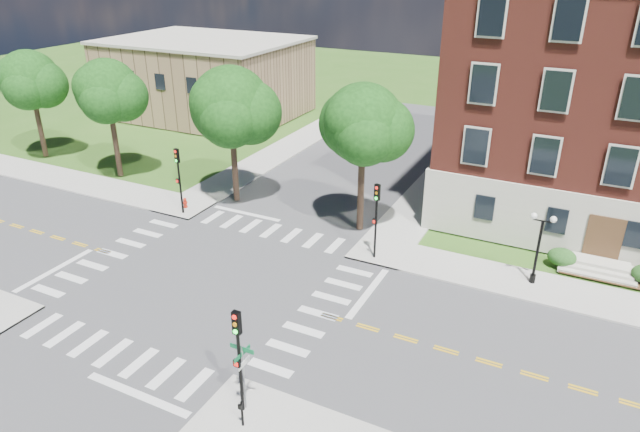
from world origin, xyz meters
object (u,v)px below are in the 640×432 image
at_px(traffic_signal_ne, 376,212).
at_px(push_button_post, 242,412).
at_px(twin_lamp_west, 539,245).
at_px(fire_hydrant, 185,203).
at_px(street_sign_pole, 243,365).
at_px(traffic_signal_nw, 179,173).
at_px(traffic_signal_se, 238,349).

height_order(traffic_signal_ne, push_button_post, traffic_signal_ne).
bearing_deg(twin_lamp_west, fire_hydrant, -178.83).
relative_size(street_sign_pole, push_button_post, 2.58).
height_order(street_sign_pole, fire_hydrant, street_sign_pole).
height_order(traffic_signal_nw, push_button_post, traffic_signal_nw).
distance_m(traffic_signal_ne, twin_lamp_west, 9.20).
bearing_deg(traffic_signal_nw, twin_lamp_west, 3.18).
distance_m(traffic_signal_se, traffic_signal_ne, 14.35).
bearing_deg(push_button_post, traffic_signal_se, 123.01).
distance_m(traffic_signal_se, traffic_signal_nw, 20.46).
bearing_deg(fire_hydrant, twin_lamp_west, 1.17).
relative_size(traffic_signal_nw, twin_lamp_west, 1.13).
relative_size(traffic_signal_ne, twin_lamp_west, 1.13).
xyz_separation_m(traffic_signal_se, fire_hydrant, (-15.04, 15.14, -2.72)).
bearing_deg(traffic_signal_ne, traffic_signal_se, -90.35).
xyz_separation_m(twin_lamp_west, street_sign_pole, (-9.12, -15.48, -0.21)).
xyz_separation_m(traffic_signal_nw, street_sign_pole, (14.67, -14.16, -0.88)).
height_order(traffic_signal_se, fire_hydrant, traffic_signal_se).
height_order(push_button_post, fire_hydrant, push_button_post).
height_order(traffic_signal_se, traffic_signal_ne, same).
relative_size(traffic_signal_ne, traffic_signal_nw, 1.00).
xyz_separation_m(street_sign_pole, fire_hydrant, (-15.10, 14.98, -1.84)).
xyz_separation_m(traffic_signal_se, traffic_signal_nw, (-14.61, 14.32, 0.00)).
relative_size(traffic_signal_se, street_sign_pole, 1.55).
bearing_deg(street_sign_pole, traffic_signal_ne, 89.87).
xyz_separation_m(traffic_signal_ne, twin_lamp_west, (9.09, 1.28, -0.66)).
xyz_separation_m(push_button_post, fire_hydrant, (-15.51, 15.87, -0.33)).
xyz_separation_m(traffic_signal_se, street_sign_pole, (0.06, 0.16, -0.88)).
bearing_deg(traffic_signal_ne, twin_lamp_west, 8.04).
height_order(twin_lamp_west, push_button_post, twin_lamp_west).
relative_size(traffic_signal_nw, push_button_post, 4.00).
distance_m(traffic_signal_nw, push_button_post, 21.44).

